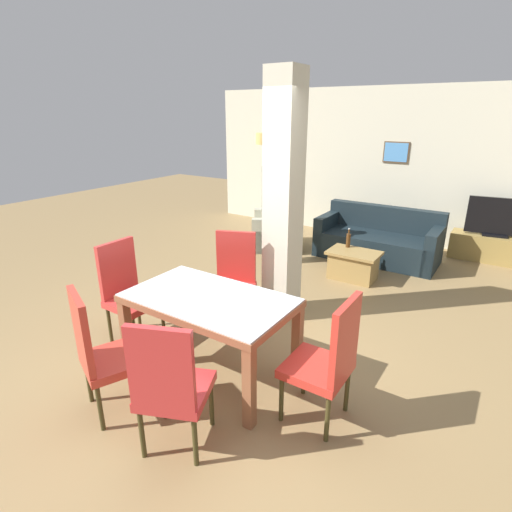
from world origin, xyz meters
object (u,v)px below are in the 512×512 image
(floor_lamp, at_px, (265,148))
(standing_person, at_px, (274,199))
(sofa, at_px, (378,242))
(dining_table, at_px, (210,314))
(dining_chair_head_left, at_px, (127,289))
(tv_screen, at_px, (498,218))
(dining_chair_near_left, at_px, (102,350))
(dining_chair_head_right, at_px, (328,358))
(bottle, at_px, (348,240))
(dining_chair_far_left, at_px, (234,277))
(coffee_table, at_px, (353,265))
(armchair, at_px, (280,232))
(tv_stand, at_px, (491,248))
(dining_chair_near_right, at_px, (170,384))

(floor_lamp, bearing_deg, standing_person, -54.10)
(sofa, distance_m, floor_lamp, 3.08)
(dining_table, height_order, dining_chair_head_left, dining_chair_head_left)
(tv_screen, bearing_deg, dining_chair_near_left, 59.60)
(dining_chair_head_right, relative_size, bottle, 3.70)
(dining_chair_far_left, xyz_separation_m, coffee_table, (0.66, 1.97, -0.35))
(dining_chair_far_left, distance_m, tv_screen, 4.49)
(dining_chair_near_left, bearing_deg, coffee_table, 102.87)
(dining_chair_head_left, height_order, tv_screen, dining_chair_head_left)
(tv_screen, bearing_deg, bottle, 37.12)
(sofa, distance_m, standing_person, 1.86)
(sofa, height_order, floor_lamp, floor_lamp)
(sofa, height_order, standing_person, standing_person)
(coffee_table, bearing_deg, floor_lamp, 145.54)
(dining_chair_far_left, height_order, tv_screen, dining_chair_far_left)
(armchair, xyz_separation_m, floor_lamp, (-1.05, 1.15, 1.32))
(dining_chair_head_right, distance_m, tv_screen, 4.80)
(tv_stand, bearing_deg, dining_chair_head_right, -99.09)
(dining_chair_far_left, height_order, floor_lamp, floor_lamp)
(dining_chair_near_left, height_order, armchair, dining_chair_near_left)
(dining_chair_near_right, height_order, coffee_table, dining_chair_near_right)
(dining_table, relative_size, tv_screen, 1.64)
(dining_chair_far_left, bearing_deg, coffee_table, -131.57)
(tv_stand, bearing_deg, sofa, -150.44)
(dining_chair_far_left, distance_m, coffee_table, 2.10)
(dining_chair_head_left, xyz_separation_m, bottle, (1.24, 2.96, -0.04))
(sofa, height_order, bottle, sofa)
(bottle, bearing_deg, dining_chair_near_right, -86.70)
(dining_table, distance_m, coffee_table, 2.86)
(sofa, xyz_separation_m, armchair, (-1.63, -0.36, -0.01))
(dining_table, relative_size, dining_chair_near_right, 1.39)
(dining_chair_near_left, bearing_deg, dining_chair_far_left, 113.04)
(dining_chair_head_left, bearing_deg, coffee_table, 153.74)
(sofa, bearing_deg, dining_table, 85.28)
(dining_chair_head_right, height_order, sofa, dining_chair_head_right)
(tv_stand, xyz_separation_m, tv_screen, (0.00, 0.00, 0.51))
(bottle, bearing_deg, coffee_table, -42.70)
(sofa, relative_size, bottle, 6.62)
(dining_chair_head_left, xyz_separation_m, dining_chair_near_left, (0.73, -0.85, 0.00))
(coffee_table, xyz_separation_m, floor_lamp, (-2.66, 1.82, 1.38))
(tv_stand, bearing_deg, armchair, -158.60)
(sofa, relative_size, armchair, 1.60)
(bottle, bearing_deg, tv_stand, 45.62)
(tv_stand, bearing_deg, floor_lamp, -178.68)
(dining_chair_head_right, relative_size, dining_chair_near_right, 1.00)
(dining_chair_near_left, relative_size, tv_screen, 1.19)
(armchair, bearing_deg, dining_chair_far_left, 169.96)
(armchair, distance_m, bottle, 1.57)
(dining_chair_head_right, height_order, dining_chair_near_right, same)
(dining_chair_head_left, xyz_separation_m, sofa, (1.41, 3.85, -0.27))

